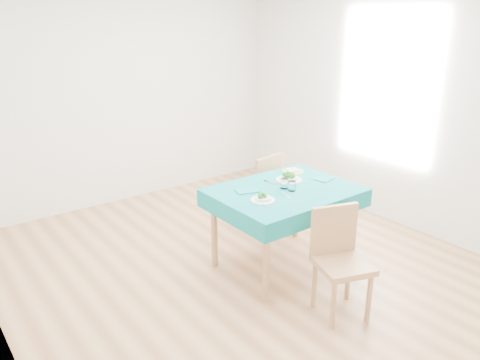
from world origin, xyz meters
TOP-DOWN VIEW (x-y plane):
  - room_shell at (0.00, 0.00)m, footprint 4.02×4.52m
  - table at (0.33, -0.23)m, footprint 1.24×0.94m
  - chair_near at (0.17, -1.07)m, footprint 0.50×0.52m
  - chair_far at (0.67, 0.58)m, footprint 0.48×0.51m
  - bowl_near at (-0.01, -0.32)m, footprint 0.21×0.21m
  - bowl_far at (0.52, -0.08)m, footprint 0.25×0.25m
  - fork_near at (-0.07, -0.37)m, footprint 0.07×0.17m
  - knife_near at (0.22, -0.38)m, footprint 0.07×0.19m
  - fork_far at (0.33, -0.04)m, footprint 0.03×0.17m
  - knife_far at (0.72, -0.23)m, footprint 0.02×0.19m
  - napkin_near at (0.03, -0.07)m, footprint 0.23×0.19m
  - napkin_far at (0.81, -0.26)m, footprint 0.22×0.18m
  - tumbler_center at (0.34, -0.21)m, footprint 0.07×0.07m
  - tumbler_side at (0.35, -0.29)m, footprint 0.07×0.07m
  - side_plate at (0.72, 0.08)m, footprint 0.21×0.21m
  - bread_slice at (0.72, 0.08)m, footprint 0.14×0.14m

SIDE VIEW (x-z plane):
  - table at x=0.33m, z-range 0.00..0.76m
  - chair_near at x=0.17m, z-range 0.00..0.96m
  - chair_far at x=0.67m, z-range 0.00..1.03m
  - knife_far at x=0.72m, z-range 0.76..0.76m
  - knife_near at x=0.22m, z-range 0.76..0.76m
  - fork_near at x=-0.07m, z-range 0.76..0.76m
  - fork_far at x=0.33m, z-range 0.76..0.76m
  - side_plate at x=0.72m, z-range 0.76..0.77m
  - napkin_far at x=0.81m, z-range 0.76..0.77m
  - napkin_near at x=0.03m, z-range 0.76..0.77m
  - bread_slice at x=0.72m, z-range 0.77..0.79m
  - bowl_near at x=-0.01m, z-range 0.76..0.82m
  - bowl_far at x=0.52m, z-range 0.76..0.83m
  - tumbler_side at x=0.35m, z-range 0.76..0.85m
  - tumbler_center at x=0.34m, z-range 0.76..0.85m
  - room_shell at x=0.00m, z-range -0.02..2.71m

